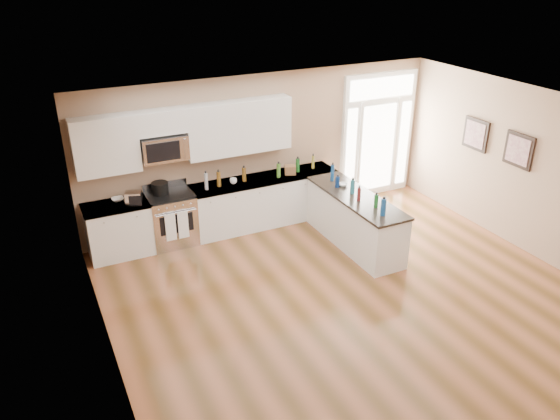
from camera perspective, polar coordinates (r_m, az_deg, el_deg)
name	(u,v)px	position (r m, az deg, el deg)	size (l,w,h in m)	color
ground	(384,327)	(7.93, 10.85, -11.92)	(8.00, 8.00, 0.00)	#553818
room_shell	(395,217)	(7.04, 11.98, -0.76)	(8.00, 8.00, 8.00)	tan
back_cabinet_left	(120,231)	(9.69, -16.42, -2.12)	(1.10, 0.66, 0.94)	silver
back_cabinet_right	(264,202)	(10.37, -1.65, 0.83)	(2.85, 0.66, 0.94)	silver
peninsula_cabinet	(354,222)	(9.71, 7.75, -1.22)	(0.69, 2.32, 0.94)	silver
upper_cabinet_left	(105,146)	(9.26, -17.78, 6.43)	(1.04, 0.33, 0.95)	silver
upper_cabinet_right	(239,127)	(9.82, -4.34, 8.62)	(1.94, 0.33, 0.95)	silver
upper_cabinet_short	(161,122)	(9.34, -12.36, 9.00)	(0.82, 0.33, 0.40)	silver
microwave	(164,148)	(9.44, -12.05, 6.38)	(0.78, 0.41, 0.42)	silver
entry_door	(377,136)	(11.56, 10.14, 7.67)	(1.70, 0.10, 2.60)	white
wall_art_near	(476,134)	(10.77, 19.76, 7.46)	(0.05, 0.58, 0.58)	black
wall_art_far	(519,150)	(10.14, 23.67, 5.74)	(0.05, 0.58, 0.58)	black
kitchen_range	(172,219)	(9.82, -11.24, -0.88)	(0.79, 0.70, 1.08)	silver
stockpot	(160,188)	(9.64, -12.43, 2.29)	(0.29, 0.29, 0.22)	black
toaster_oven	(134,198)	(9.35, -15.05, 1.21)	(0.26, 0.20, 0.22)	silver
cardboard_box	(290,170)	(10.30, 1.08, 4.21)	(0.21, 0.15, 0.17)	brown
bowl_left	(118,199)	(9.60, -16.60, 1.08)	(0.20, 0.20, 0.05)	white
bowl_peninsula	(343,185)	(9.85, 6.59, 2.63)	(0.16, 0.16, 0.05)	white
cup_counter	(233,181)	(9.91, -4.90, 3.04)	(0.13, 0.13, 0.10)	white
counter_bottles	(307,181)	(9.66, 2.80, 3.01)	(2.32, 2.39, 0.31)	#19591E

